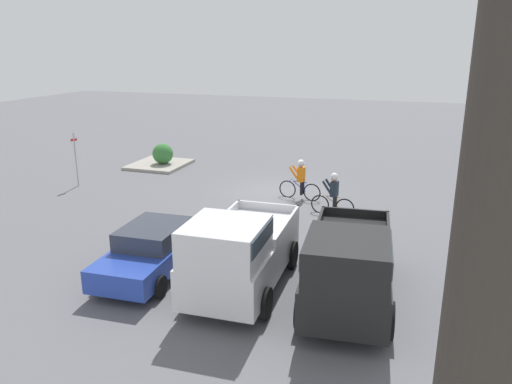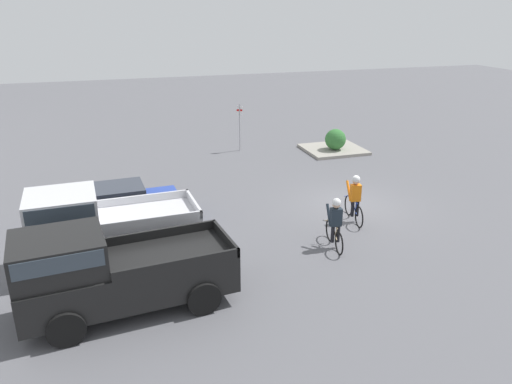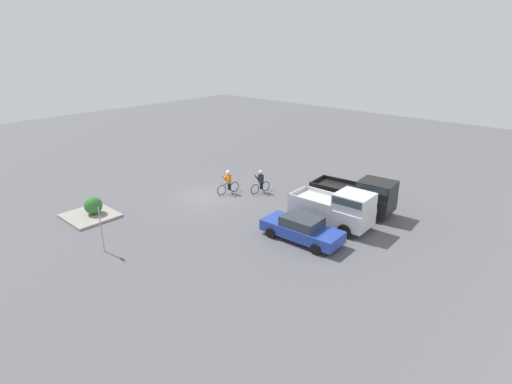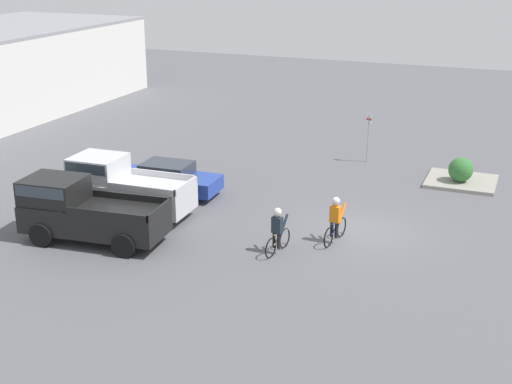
# 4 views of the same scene
# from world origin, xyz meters

# --- Properties ---
(ground_plane) EXTENTS (80.00, 80.00, 0.00)m
(ground_plane) POSITION_xyz_m (0.00, 0.00, 0.00)
(ground_plane) COLOR #56565B
(pickup_truck_0) EXTENTS (2.57, 5.40, 2.29)m
(pickup_truck_0) POSITION_xyz_m (-4.67, 9.20, 1.18)
(pickup_truck_0) COLOR black
(pickup_truck_0) RESTS_ON ground_plane
(pickup_truck_1) EXTENTS (2.35, 4.92, 2.32)m
(pickup_truck_1) POSITION_xyz_m (-1.85, 9.31, 1.18)
(pickup_truck_1) COLOR silver
(pickup_truck_1) RESTS_ON ground_plane
(sedan_0) EXTENTS (2.08, 4.63, 1.41)m
(sedan_0) POSITION_xyz_m (0.97, 8.81, 0.70)
(sedan_0) COLOR #233D9E
(sedan_0) RESTS_ON ground_plane
(cyclist_0) EXTENTS (1.88, 0.52, 1.75)m
(cyclist_0) POSITION_xyz_m (-1.38, 0.62, 0.89)
(cyclist_0) COLOR black
(cyclist_0) RESTS_ON ground_plane
(cyclist_1) EXTENTS (1.74, 0.51, 1.70)m
(cyclist_1) POSITION_xyz_m (-3.07, 2.22, 0.87)
(cyclist_1) COLOR black
(cyclist_1) RESTS_ON ground_plane
(fire_lane_sign) EXTENTS (0.15, 0.28, 2.51)m
(fire_lane_sign) POSITION_xyz_m (8.94, 1.93, 1.51)
(fire_lane_sign) COLOR #9E9EA3
(fire_lane_sign) RESTS_ON ground_plane
(curb_island) EXTENTS (2.83, 3.07, 0.15)m
(curb_island) POSITION_xyz_m (7.32, -2.84, 0.07)
(curb_island) COLOR gray
(curb_island) RESTS_ON ground_plane
(shrub) EXTENTS (1.10, 1.10, 1.10)m
(shrub) POSITION_xyz_m (7.05, -2.79, 0.70)
(shrub) COLOR #337033
(shrub) RESTS_ON curb_island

